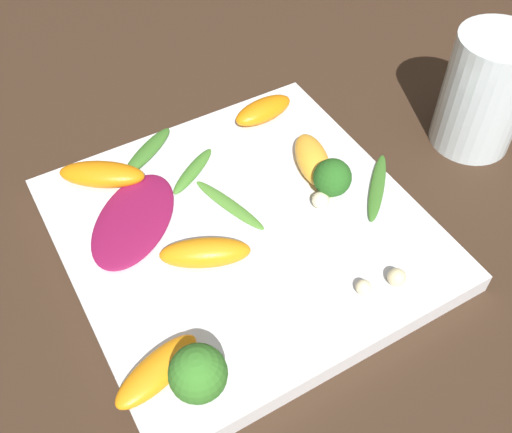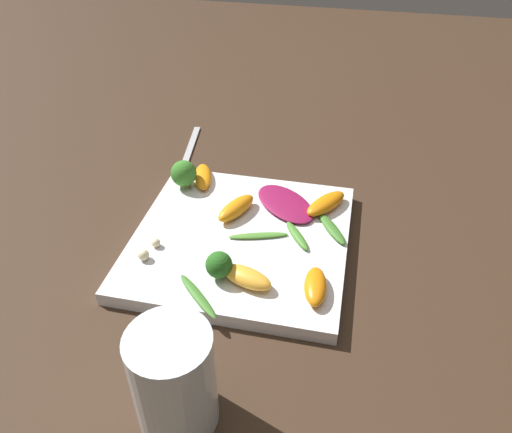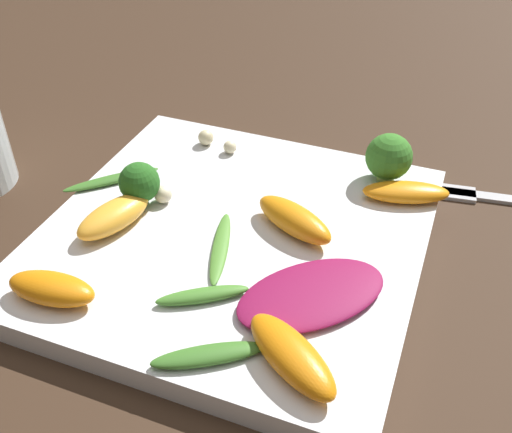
# 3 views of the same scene
# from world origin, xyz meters

# --- Properties ---
(ground_plane) EXTENTS (2.40, 2.40, 0.00)m
(ground_plane) POSITION_xyz_m (0.00, 0.00, 0.00)
(ground_plane) COLOR #382619
(plate) EXTENTS (0.29, 0.29, 0.02)m
(plate) POSITION_xyz_m (0.00, 0.00, 0.01)
(plate) COLOR white
(plate) RESTS_ON ground_plane
(fork) EXTENTS (0.04, 0.18, 0.01)m
(fork) POSITION_xyz_m (0.15, -0.20, 0.00)
(fork) COLOR #B2B2B7
(fork) RESTS_ON ground_plane
(radicchio_leaf_0) EXTENTS (0.12, 0.12, 0.01)m
(radicchio_leaf_0) POSITION_xyz_m (-0.05, -0.08, 0.02)
(radicchio_leaf_0) COLOR maroon
(radicchio_leaf_0) RESTS_ON plate
(orange_segment_0) EXTENTS (0.05, 0.08, 0.01)m
(orange_segment_0) POSITION_xyz_m (0.09, -0.12, 0.03)
(orange_segment_0) COLOR orange
(orange_segment_0) RESTS_ON plate
(orange_segment_1) EXTENTS (0.07, 0.05, 0.02)m
(orange_segment_1) POSITION_xyz_m (-0.03, 0.09, 0.03)
(orange_segment_1) COLOR #FCAD33
(orange_segment_1) RESTS_ON plate
(orange_segment_2) EXTENTS (0.05, 0.08, 0.02)m
(orange_segment_2) POSITION_xyz_m (0.02, -0.04, 0.03)
(orange_segment_2) COLOR orange
(orange_segment_2) RESTS_ON plate
(orange_segment_3) EXTENTS (0.07, 0.08, 0.02)m
(orange_segment_3) POSITION_xyz_m (-0.11, -0.08, 0.03)
(orange_segment_3) COLOR orange
(orange_segment_3) RESTS_ON plate
(orange_segment_4) EXTENTS (0.03, 0.07, 0.02)m
(orange_segment_4) POSITION_xyz_m (-0.11, 0.08, 0.03)
(orange_segment_4) COLOR orange
(orange_segment_4) RESTS_ON plate
(broccoli_floret_0) EXTENTS (0.04, 0.04, 0.04)m
(broccoli_floret_0) POSITION_xyz_m (0.11, -0.10, 0.04)
(broccoli_floret_0) COLOR #7A9E51
(broccoli_floret_0) RESTS_ON plate
(broccoli_floret_1) EXTENTS (0.03, 0.03, 0.04)m
(broccoli_floret_1) POSITION_xyz_m (0.01, 0.08, 0.04)
(broccoli_floret_1) COLOR #84AD5B
(broccoli_floret_1) RESTS_ON plate
(arugula_sprig_0) EXTENTS (0.05, 0.06, 0.01)m
(arugula_sprig_0) POSITION_xyz_m (-0.08, -0.01, 0.02)
(arugula_sprig_0) COLOR #47842D
(arugula_sprig_0) RESTS_ON plate
(arugula_sprig_1) EXTENTS (0.08, 0.03, 0.00)m
(arugula_sprig_1) POSITION_xyz_m (-0.02, 0.00, 0.02)
(arugula_sprig_1) COLOR #518E33
(arugula_sprig_1) RESTS_ON plate
(arugula_sprig_2) EXTENTS (0.05, 0.07, 0.01)m
(arugula_sprig_2) POSITION_xyz_m (-0.12, -0.03, 0.02)
(arugula_sprig_2) COLOR #3D7528
(arugula_sprig_2) RESTS_ON plate
(arugula_sprig_3) EXTENTS (0.07, 0.07, 0.01)m
(arugula_sprig_3) POSITION_xyz_m (0.02, 0.12, 0.02)
(arugula_sprig_3) COLOR #3D7528
(arugula_sprig_3) RESTS_ON plate
(macadamia_nut_0) EXTENTS (0.01, 0.01, 0.01)m
(macadamia_nut_0) POSITION_xyz_m (0.11, 0.07, 0.03)
(macadamia_nut_0) COLOR beige
(macadamia_nut_0) RESTS_ON plate
(macadamia_nut_1) EXTENTS (0.01, 0.01, 0.01)m
(macadamia_nut_1) POSITION_xyz_m (0.10, 0.05, 0.03)
(macadamia_nut_1) COLOR beige
(macadamia_nut_1) RESTS_ON plate
(macadamia_nut_2) EXTENTS (0.01, 0.01, 0.01)m
(macadamia_nut_2) POSITION_xyz_m (0.01, 0.07, 0.03)
(macadamia_nut_2) COLOR beige
(macadamia_nut_2) RESTS_ON plate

